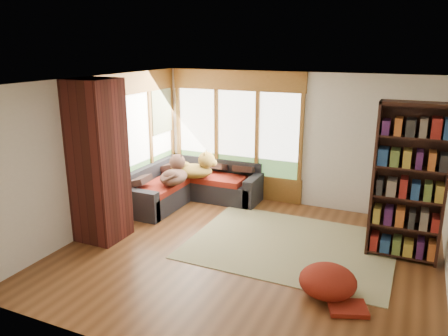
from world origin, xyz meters
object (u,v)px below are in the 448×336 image
Objects in this scene: brick_chimney at (98,162)px; bookshelf at (409,183)px; dog_brindle at (174,170)px; dog_tan at (195,165)px; sectional_sofa at (187,187)px; pouf at (328,280)px; area_rug at (290,245)px.

bookshelf is (4.54, 1.26, -0.13)m from brick_chimney.
dog_tan is at bearing -41.19° from dog_brindle.
dog_tan is at bearing 73.80° from brick_chimney.
brick_chimney is at bearing -97.79° from sectional_sofa.
brick_chimney is 3.56× the size of pouf.
brick_chimney is 2.32m from sectional_sofa.
brick_chimney is at bearing 151.93° from dog_brindle.
brick_chimney is 2.26m from dog_tan.
brick_chimney is 3.33m from area_rug.
brick_chimney is 2.88× the size of dog_brindle.
brick_chimney is 2.70× the size of dog_tan.
dog_tan is (-3.93, 0.86, -0.39)m from bookshelf.
bookshelf is 2.43× the size of dog_tan.
dog_tan is (-2.31, 1.16, 0.77)m from area_rug.
dog_tan is (0.61, 2.12, -0.52)m from brick_chimney.
sectional_sofa is at bearing 169.10° from bookshelf.
bookshelf reaches higher than pouf.
sectional_sofa is 2.72m from area_rug.
dog_tan is at bearing 143.01° from pouf.
area_rug is (2.47, -1.09, -0.30)m from sectional_sofa.
bookshelf is (4.09, -0.79, 0.87)m from sectional_sofa.
brick_chimney is 1.18× the size of sectional_sofa.
area_rug is at bearing -169.44° from bookshelf.
bookshelf is at bearing 15.50° from brick_chimney.
dog_tan is (0.17, 0.07, 0.47)m from sectional_sofa.
brick_chimney reaches higher than dog_tan.
bookshelf is at bearing 10.56° from area_rug.
pouf is (3.30, -2.29, -0.09)m from sectional_sofa.
bookshelf is (1.62, 0.30, 1.16)m from area_rug.
bookshelf is at bearing 62.03° from pouf.
area_rug is 1.47m from pouf.
brick_chimney is at bearing -161.85° from area_rug.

